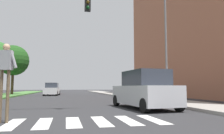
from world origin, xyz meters
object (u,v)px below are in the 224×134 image
object	(u,v)px
sedan_midblock	(52,90)
sedan_distant	(53,89)
pedestrian_performer	(5,70)
suv_crossing	(144,91)
tree_distant	(13,60)
street_lamp_right	(165,38)

from	to	relation	value
sedan_midblock	sedan_distant	xyz separation A→B (m)	(-0.30, 8.76, 0.02)
pedestrian_performer	suv_crossing	bearing A→B (deg)	29.66
tree_distant	sedan_distant	xyz separation A→B (m)	(5.19, 7.01, -4.07)
tree_distant	suv_crossing	xyz separation A→B (m)	(11.35, -21.50, -3.95)
street_lamp_right	sedan_midblock	xyz separation A→B (m)	(-8.62, 16.67, -3.80)
tree_distant	pedestrian_performer	distance (m)	25.65
sedan_distant	sedan_midblock	bearing A→B (deg)	-88.02
street_lamp_right	suv_crossing	world-z (taller)	street_lamp_right
tree_distant	street_lamp_right	bearing A→B (deg)	-52.53
pedestrian_performer	suv_crossing	size ratio (longest dim) A/B	0.52
sedan_midblock	sedan_distant	world-z (taller)	sedan_distant
sedan_midblock	tree_distant	bearing A→B (deg)	162.31
pedestrian_performer	sedan_midblock	bearing A→B (deg)	89.89
street_lamp_right	suv_crossing	size ratio (longest dim) A/B	1.57
suv_crossing	sedan_distant	distance (m)	29.16
sedan_distant	pedestrian_performer	bearing A→B (deg)	-89.54
sedan_distant	suv_crossing	bearing A→B (deg)	-77.82
pedestrian_performer	suv_crossing	xyz separation A→B (m)	(5.90, 3.36, -0.73)
tree_distant	sedan_distant	size ratio (longest dim) A/B	1.62
tree_distant	street_lamp_right	xyz separation A→B (m)	(14.12, -18.42, -0.29)
street_lamp_right	suv_crossing	xyz separation A→B (m)	(-2.77, -3.08, -3.66)
street_lamp_right	tree_distant	bearing A→B (deg)	127.47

